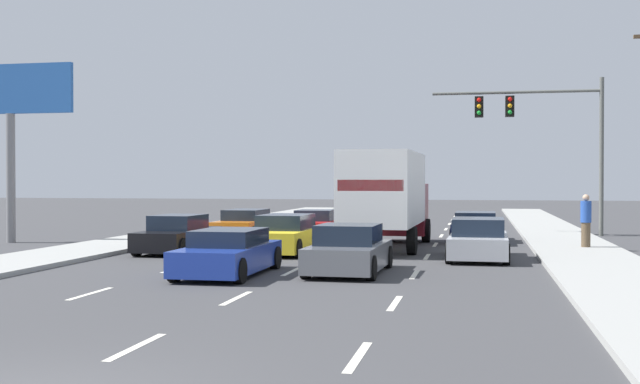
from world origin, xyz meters
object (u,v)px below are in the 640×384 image
(car_black, at_px, (178,235))
(car_red, at_px, (316,226))
(car_gray, at_px, (349,251))
(roadside_billboard, at_px, (10,110))
(pedestrian_near_corner, at_px, (586,220))
(car_navy, at_px, (475,228))
(box_truck, at_px, (387,194))
(car_orange, at_px, (246,225))
(car_blue, at_px, (228,253))
(car_silver, at_px, (478,240))
(car_yellow, at_px, (286,235))
(traffic_signal_mast, at_px, (531,120))

(car_black, xyz_separation_m, car_red, (3.46, 7.22, -0.03))
(car_gray, bearing_deg, roadside_billboard, 153.32)
(pedestrian_near_corner, bearing_deg, car_red, 160.23)
(car_black, distance_m, car_red, 8.01)
(car_navy, height_order, pedestrian_near_corner, pedestrian_near_corner)
(box_truck, height_order, car_gray, box_truck)
(car_red, height_order, box_truck, box_truck)
(car_red, height_order, car_navy, car_red)
(car_orange, bearing_deg, car_red, 5.04)
(car_red, bearing_deg, car_blue, -88.42)
(car_silver, xyz_separation_m, roadside_billboard, (-18.62, 3.00, 4.77))
(car_black, height_order, car_red, car_black)
(roadside_billboard, bearing_deg, car_yellow, -10.57)
(car_orange, height_order, car_blue, car_orange)
(car_silver, relative_size, pedestrian_near_corner, 2.40)
(car_red, xyz_separation_m, pedestrian_near_corner, (10.68, -3.84, 0.52))
(pedestrian_near_corner, bearing_deg, car_black, -166.55)
(roadside_billboard, bearing_deg, car_silver, -9.16)
(traffic_signal_mast, bearing_deg, car_silver, -101.35)
(box_truck, bearing_deg, car_orange, 148.63)
(car_black, bearing_deg, pedestrian_near_corner, 13.45)
(car_black, xyz_separation_m, car_gray, (6.92, -5.00, 0.00))
(car_blue, xyz_separation_m, pedestrian_near_corner, (10.31, 9.41, 0.52))
(car_black, bearing_deg, car_blue, -57.61)
(car_red, height_order, car_yellow, car_yellow)
(car_navy, xyz_separation_m, traffic_signal_mast, (2.49, 4.49, 4.75))
(car_orange, distance_m, car_silver, 12.39)
(car_orange, distance_m, car_red, 3.10)
(car_yellow, height_order, pedestrian_near_corner, pedestrian_near_corner)
(car_silver, xyz_separation_m, pedestrian_near_corner, (3.77, 3.76, 0.49))
(car_orange, relative_size, car_blue, 1.05)
(traffic_signal_mast, bearing_deg, car_gray, -109.53)
(car_black, height_order, traffic_signal_mast, traffic_signal_mast)
(car_yellow, height_order, car_gray, car_yellow)
(car_silver, bearing_deg, car_black, 177.92)
(car_gray, relative_size, pedestrian_near_corner, 2.18)
(car_yellow, bearing_deg, car_red, 92.89)
(car_yellow, bearing_deg, roadside_billboard, 169.43)
(car_orange, distance_m, box_truck, 7.97)
(car_silver, height_order, pedestrian_near_corner, pedestrian_near_corner)
(car_red, bearing_deg, car_gray, -74.20)
(car_yellow, bearing_deg, car_navy, 45.38)
(car_black, xyz_separation_m, car_blue, (3.82, -6.03, -0.02))
(car_orange, relative_size, car_gray, 1.14)
(pedestrian_near_corner, bearing_deg, car_yellow, -163.78)
(car_yellow, bearing_deg, pedestrian_near_corner, 16.22)
(car_orange, xyz_separation_m, traffic_signal_mast, (12.36, 4.44, 4.74))
(car_orange, height_order, box_truck, box_truck)
(car_gray, relative_size, traffic_signal_mast, 0.53)
(car_navy, relative_size, roadside_billboard, 0.65)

